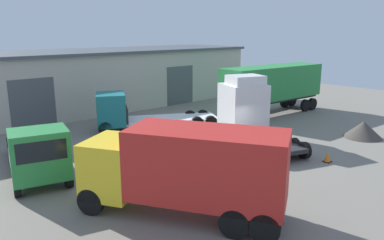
# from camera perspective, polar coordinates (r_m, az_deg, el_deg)

# --- Properties ---
(ground_plane) EXTENTS (60.00, 60.00, 0.00)m
(ground_plane) POSITION_cam_1_polar(r_m,az_deg,el_deg) (21.68, 8.71, -5.13)
(ground_plane) COLOR slate
(warehouse_building) EXTENTS (31.70, 8.46, 5.18)m
(warehouse_building) POSITION_cam_1_polar(r_m,az_deg,el_deg) (34.97, -14.79, 6.03)
(warehouse_building) COLOR #B7B2A3
(warehouse_building) RESTS_ON ground_plane
(tractor_unit_white) EXTENTS (4.56, 6.95, 4.13)m
(tractor_unit_white) POSITION_cam_1_polar(r_m,az_deg,el_deg) (23.89, 8.32, 1.44)
(tractor_unit_white) COLOR silver
(tractor_unit_white) RESTS_ON ground_plane
(container_trailer_green) EXTENTS (10.08, 3.29, 4.03)m
(container_trailer_green) POSITION_cam_1_polar(r_m,az_deg,el_deg) (31.88, 12.26, 5.43)
(container_trailer_green) COLOR #28843D
(container_trailer_green) RESTS_ON ground_plane
(flatbed_truck_green) EXTENTS (4.21, 7.80, 2.68)m
(flatbed_truck_green) POSITION_cam_1_polar(r_m,az_deg,el_deg) (18.87, -22.43, -4.75)
(flatbed_truck_green) COLOR #28843D
(flatbed_truck_green) RESTS_ON ground_plane
(box_truck_yellow) EXTENTS (5.91, 7.85, 3.41)m
(box_truck_yellow) POSITION_cam_1_polar(r_m,az_deg,el_deg) (13.96, -0.98, -7.17)
(box_truck_yellow) COLOR yellow
(box_truck_yellow) RESTS_ON ground_plane
(flatbed_truck_teal) EXTENTS (8.56, 6.16, 2.67)m
(flatbed_truck_teal) POSITION_cam_1_polar(r_m,az_deg,el_deg) (26.57, -9.39, 1.14)
(flatbed_truck_teal) COLOR #197075
(flatbed_truck_teal) RESTS_ON ground_plane
(gravel_pile) EXTENTS (2.46, 2.46, 1.09)m
(gravel_pile) POSITION_cam_1_polar(r_m,az_deg,el_deg) (26.96, 24.64, -1.32)
(gravel_pile) COLOR #423D38
(gravel_pile) RESTS_ON ground_plane
(oil_drum) EXTENTS (0.58, 0.58, 0.88)m
(oil_drum) POSITION_cam_1_polar(r_m,az_deg,el_deg) (20.05, -5.59, -5.26)
(oil_drum) COLOR #33519E
(oil_drum) RESTS_ON ground_plane
(traffic_cone) EXTENTS (0.40, 0.40, 0.55)m
(traffic_cone) POSITION_cam_1_polar(r_m,az_deg,el_deg) (21.35, 19.94, -5.38)
(traffic_cone) COLOR black
(traffic_cone) RESTS_ON ground_plane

